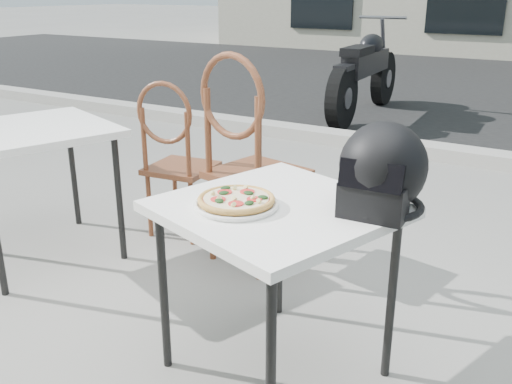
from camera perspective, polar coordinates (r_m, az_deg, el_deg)
The scene contains 10 objects.
ground at distance 2.65m, azimuth 3.56°, elevation -12.80°, with size 80.00×80.00×0.00m, color gray.
curb at distance 5.27m, azimuth 18.98°, elevation 3.65°, with size 30.00×0.25×0.12m, color #ACA8A1.
cafe_table_main at distance 2.05m, azimuth 2.11°, elevation -2.90°, with size 0.93×0.93×0.70m.
plate at distance 2.00m, azimuth -1.97°, elevation -1.27°, with size 0.30×0.30×0.02m.
pizza at distance 1.99m, azimuth -1.97°, elevation -0.71°, with size 0.28×0.28×0.03m.
helmet at distance 1.97m, azimuth 12.47°, elevation 1.94°, with size 0.32×0.33×0.31m.
cafe_chair_main at distance 2.93m, azimuth -0.94°, elevation 4.14°, with size 0.52×0.52×1.14m.
cafe_table_side at distance 3.25m, azimuth -21.54°, elevation 4.93°, with size 1.00×1.00×0.74m.
cafe_chair_side at distance 3.35m, azimuth -8.16°, elevation 4.02°, with size 0.40×0.40×0.95m.
motorcycle at distance 6.86m, azimuth 10.90°, elevation 11.53°, with size 0.58×2.23×1.11m.
Camera 1 is at (1.02, -1.99, 1.42)m, focal length 40.00 mm.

